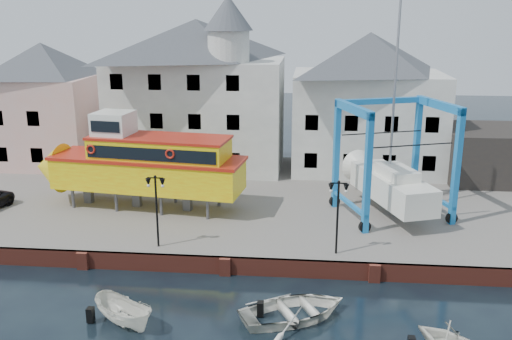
{
  "coord_description": "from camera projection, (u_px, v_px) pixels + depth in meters",
  "views": [
    {
      "loc": [
        4.42,
        -28.05,
        14.0
      ],
      "look_at": [
        1.0,
        7.0,
        4.0
      ],
      "focal_mm": 40.0,
      "sensor_mm": 36.0,
      "label": 1
    }
  ],
  "objects": [
    {
      "name": "building_pink",
      "position": [
        46.0,
        105.0,
        48.33
      ],
      "size": [
        8.0,
        7.0,
        10.3
      ],
      "color": "#DB9F92",
      "rests_on": "hardstanding"
    },
    {
      "name": "building_white_right",
      "position": [
        367.0,
        102.0,
        46.64
      ],
      "size": [
        12.0,
        8.0,
        11.2
      ],
      "color": "beige",
      "rests_on": "hardstanding"
    },
    {
      "name": "travel_lift",
      "position": [
        386.0,
        176.0,
        37.45
      ],
      "size": [
        7.96,
        9.64,
        14.17
      ],
      "rotation": [
        0.0,
        0.0,
        0.35
      ],
      "color": "#1875BC",
      "rests_on": "hardstanding"
    },
    {
      "name": "shed_dark",
      "position": [
        496.0,
        154.0,
        44.78
      ],
      "size": [
        8.0,
        7.0,
        4.0
      ],
      "primitive_type": "cube",
      "color": "#272422",
      "rests_on": "hardstanding"
    },
    {
      "name": "quay_wall",
      "position": [
        225.0,
        266.0,
        31.06
      ],
      "size": [
        44.0,
        0.47,
        1.0
      ],
      "color": "maroon",
      "rests_on": "ground"
    },
    {
      "name": "motorboat_b",
      "position": [
        294.0,
        318.0,
        26.75
      ],
      "size": [
        6.29,
        5.64,
        1.07
      ],
      "primitive_type": "imported",
      "rotation": [
        0.0,
        0.0,
        2.04
      ],
      "color": "white",
      "rests_on": "ground"
    },
    {
      "name": "motorboat_a",
      "position": [
        125.0,
        324.0,
        26.22
      ],
      "size": [
        3.8,
        3.21,
        1.41
      ],
      "primitive_type": "imported",
      "rotation": [
        0.0,
        0.0,
        0.97
      ],
      "color": "white",
      "rests_on": "ground"
    },
    {
      "name": "hardstanding",
      "position": [
        248.0,
        201.0,
        41.49
      ],
      "size": [
        44.0,
        22.0,
        1.0
      ],
      "primitive_type": "cube",
      "color": "#64615C",
      "rests_on": "ground"
    },
    {
      "name": "tour_boat",
      "position": [
        135.0,
        163.0,
        38.08
      ],
      "size": [
        15.14,
        5.43,
        6.45
      ],
      "rotation": [
        0.0,
        0.0,
        -0.13
      ],
      "color": "#59595E",
      "rests_on": "hardstanding"
    },
    {
      "name": "building_white_main",
      "position": [
        199.0,
        92.0,
        47.16
      ],
      "size": [
        14.0,
        8.3,
        14.0
      ],
      "color": "beige",
      "rests_on": "hardstanding"
    },
    {
      "name": "lamp_post_right",
      "position": [
        338.0,
        199.0,
        30.54
      ],
      "size": [
        1.12,
        0.32,
        4.2
      ],
      "color": "black",
      "rests_on": "hardstanding"
    },
    {
      "name": "ground",
      "position": [
        225.0,
        275.0,
        31.1
      ],
      "size": [
        140.0,
        140.0,
        0.0
      ],
      "primitive_type": "plane",
      "color": "black",
      "rests_on": "ground"
    },
    {
      "name": "lamp_post_left",
      "position": [
        156.0,
        193.0,
        31.48
      ],
      "size": [
        1.12,
        0.32,
        4.2
      ],
      "color": "black",
      "rests_on": "hardstanding"
    }
  ]
}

